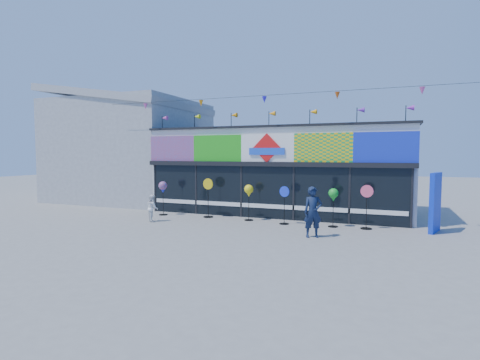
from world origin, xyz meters
The scene contains 12 objects.
ground centered at (0.00, 0.00, 0.00)m, with size 80.00×80.00×0.00m, color slate.
kite_shop centered at (0.00, 5.94, 2.05)m, with size 16.00×5.70×5.31m.
neighbour_building centered at (-10.00, 7.00, 3.20)m, with size 8.18×7.20×6.87m.
blue_sign centered at (6.54, 2.89, 1.09)m, with size 0.50×1.08×2.17m.
spinner_0 centered at (-4.76, 2.51, 1.26)m, with size 0.40×0.40×1.57m.
spinner_1 centered at (-2.54, 2.74, 0.92)m, with size 0.49×0.45×1.75m.
spinner_2 centered at (-0.57, 2.66, 1.23)m, with size 0.39×0.39×1.54m.
spinner_3 centered at (1.06, 2.40, 0.81)m, with size 0.43×0.39×1.54m.
spinner_4 centered at (2.98, 2.54, 1.21)m, with size 0.38×0.38×1.51m.
spinner_5 centered at (4.21, 2.60, 0.88)m, with size 0.47×0.43×1.67m.
adult_man centered at (2.59, 0.43, 0.87)m, with size 0.63×0.42×1.73m, color #121E3B.
child centered at (-4.28, 0.97, 0.57)m, with size 0.55×0.32×1.14m, color white.
Camera 1 is at (4.96, -12.18, 2.84)m, focal length 28.00 mm.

